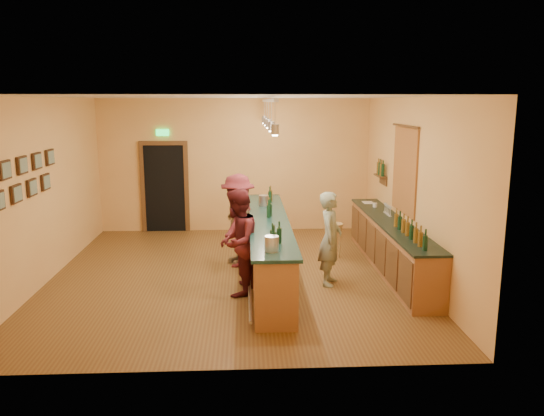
{
  "coord_description": "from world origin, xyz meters",
  "views": [
    {
      "loc": [
        0.26,
        -9.3,
        3.13
      ],
      "look_at": [
        0.74,
        0.2,
        1.21
      ],
      "focal_mm": 35.0,
      "sensor_mm": 36.0,
      "label": 1
    }
  ],
  "objects_px": {
    "tasting_bar": "(269,243)",
    "bar_stool": "(334,230)",
    "bartender": "(330,239)",
    "customer_a": "(238,242)",
    "customer_c": "(238,220)",
    "back_counter": "(391,245)",
    "customer_b": "(239,223)"
  },
  "relations": [
    {
      "from": "back_counter",
      "to": "tasting_bar",
      "type": "height_order",
      "value": "tasting_bar"
    },
    {
      "from": "bartender",
      "to": "customer_a",
      "type": "xyz_separation_m",
      "value": [
        -1.58,
        -0.4,
        0.07
      ]
    },
    {
      "from": "customer_c",
      "to": "bar_stool",
      "type": "distance_m",
      "value": 1.99
    },
    {
      "from": "customer_a",
      "to": "bartender",
      "type": "bearing_deg",
      "value": 119.0
    },
    {
      "from": "bar_stool",
      "to": "customer_a",
      "type": "bearing_deg",
      "value": -134.67
    },
    {
      "from": "customer_c",
      "to": "bar_stool",
      "type": "xyz_separation_m",
      "value": [
        1.92,
        0.39,
        -0.32
      ]
    },
    {
      "from": "bartender",
      "to": "customer_a",
      "type": "relative_size",
      "value": 0.93
    },
    {
      "from": "customer_c",
      "to": "tasting_bar",
      "type": "bearing_deg",
      "value": 61.47
    },
    {
      "from": "tasting_bar",
      "to": "customer_b",
      "type": "distance_m",
      "value": 0.95
    },
    {
      "from": "back_counter",
      "to": "tasting_bar",
      "type": "bearing_deg",
      "value": -175.5
    },
    {
      "from": "customer_a",
      "to": "customer_b",
      "type": "bearing_deg",
      "value": -165.02
    },
    {
      "from": "back_counter",
      "to": "bartender",
      "type": "bearing_deg",
      "value": -149.94
    },
    {
      "from": "back_counter",
      "to": "bartender",
      "type": "height_order",
      "value": "bartender"
    },
    {
      "from": "tasting_bar",
      "to": "customer_b",
      "type": "bearing_deg",
      "value": 126.32
    },
    {
      "from": "bar_stool",
      "to": "tasting_bar",
      "type": "bearing_deg",
      "value": -144.16
    },
    {
      "from": "customer_b",
      "to": "customer_c",
      "type": "bearing_deg",
      "value": -28.74
    },
    {
      "from": "back_counter",
      "to": "customer_a",
      "type": "relative_size",
      "value": 2.58
    },
    {
      "from": "customer_b",
      "to": "bar_stool",
      "type": "distance_m",
      "value": 1.94
    },
    {
      "from": "tasting_bar",
      "to": "customer_b",
      "type": "height_order",
      "value": "customer_b"
    },
    {
      "from": "customer_b",
      "to": "customer_a",
      "type": "bearing_deg",
      "value": -24.45
    },
    {
      "from": "bartender",
      "to": "customer_a",
      "type": "distance_m",
      "value": 1.63
    },
    {
      "from": "customer_c",
      "to": "bartender",
      "type": "bearing_deg",
      "value": 72.27
    },
    {
      "from": "back_counter",
      "to": "bartender",
      "type": "distance_m",
      "value": 1.5
    },
    {
      "from": "tasting_bar",
      "to": "bar_stool",
      "type": "relative_size",
      "value": 7.08
    },
    {
      "from": "customer_b",
      "to": "customer_c",
      "type": "distance_m",
      "value": 0.18
    },
    {
      "from": "customer_a",
      "to": "customer_b",
      "type": "relative_size",
      "value": 1.08
    },
    {
      "from": "back_counter",
      "to": "bar_stool",
      "type": "height_order",
      "value": "back_counter"
    },
    {
      "from": "bartender",
      "to": "bar_stool",
      "type": "distance_m",
      "value": 1.59
    },
    {
      "from": "customer_c",
      "to": "back_counter",
      "type": "bearing_deg",
      "value": 99.79
    },
    {
      "from": "customer_a",
      "to": "customer_c",
      "type": "height_order",
      "value": "customer_c"
    },
    {
      "from": "bartender",
      "to": "bar_stool",
      "type": "height_order",
      "value": "bartender"
    },
    {
      "from": "customer_b",
      "to": "bar_stool",
      "type": "height_order",
      "value": "customer_b"
    }
  ]
}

